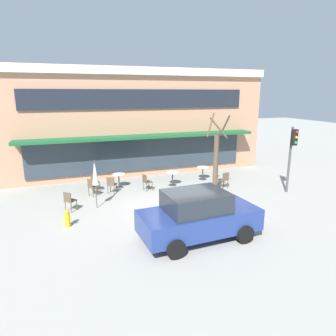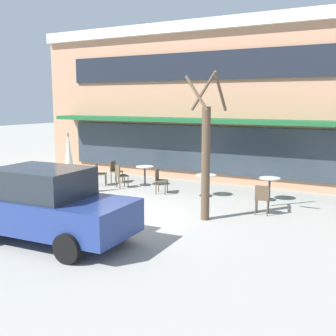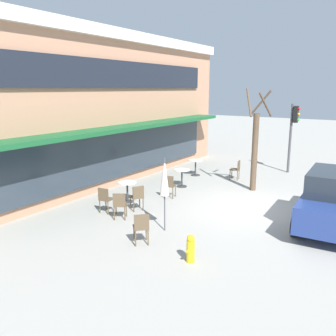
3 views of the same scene
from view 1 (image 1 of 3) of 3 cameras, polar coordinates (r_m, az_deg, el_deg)
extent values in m
plane|color=#9E9B93|center=(13.30, 1.69, -8.14)|extent=(80.00, 80.00, 0.00)
cube|color=tan|center=(22.00, -7.79, 9.36)|extent=(16.55, 8.00, 6.51)
cube|color=silver|center=(17.96, -5.28, 17.98)|extent=(16.55, 0.24, 0.44)
cube|color=#19592D|center=(17.68, -4.66, 5.99)|extent=(14.06, 1.10, 0.16)
cube|color=#1E232D|center=(17.98, -5.21, 12.96)|extent=(13.24, 0.10, 1.10)
cube|color=#2D3842|center=(18.35, -4.98, 2.48)|extent=(13.24, 0.10, 1.90)
cylinder|color=#333338|center=(18.07, 6.60, -2.11)|extent=(0.44, 0.44, 0.03)
cylinder|color=#333338|center=(17.97, 6.64, -0.99)|extent=(0.07, 0.07, 0.70)
cylinder|color=silver|center=(17.88, 6.67, 0.14)|extent=(0.70, 0.70, 0.03)
cylinder|color=#333338|center=(16.82, 0.87, -3.25)|extent=(0.44, 0.44, 0.03)
cylinder|color=#333338|center=(16.72, 0.87, -2.06)|extent=(0.07, 0.07, 0.70)
cylinder|color=silver|center=(16.62, 0.88, -0.85)|extent=(0.70, 0.70, 0.03)
cylinder|color=#333338|center=(16.66, -9.27, -3.61)|extent=(0.44, 0.44, 0.03)
cylinder|color=#333338|center=(16.55, -9.32, -2.41)|extent=(0.07, 0.07, 0.70)
cylinder|color=silver|center=(16.45, -9.37, -1.19)|extent=(0.70, 0.70, 0.03)
cylinder|color=#4C4C51|center=(13.63, -13.62, -3.09)|extent=(0.04, 0.04, 2.20)
cone|color=silver|center=(13.48, -13.76, -0.85)|extent=(0.28, 0.28, 1.10)
cylinder|color=brown|center=(16.58, 9.65, -2.96)|extent=(0.04, 0.04, 0.45)
cylinder|color=brown|center=(16.79, 10.56, -2.78)|extent=(0.04, 0.04, 0.45)
cylinder|color=brown|center=(16.33, 10.40, -3.26)|extent=(0.04, 0.04, 0.45)
cylinder|color=brown|center=(16.54, 11.31, -3.08)|extent=(0.04, 0.04, 0.45)
cube|color=brown|center=(16.49, 10.52, -2.20)|extent=(0.46, 0.46, 0.04)
cube|color=brown|center=(16.30, 10.95, -1.61)|extent=(0.40, 0.11, 0.40)
cylinder|color=brown|center=(14.12, -18.00, -6.54)|extent=(0.04, 0.04, 0.45)
cylinder|color=brown|center=(13.90, -16.97, -6.79)|extent=(0.04, 0.04, 0.45)
cylinder|color=brown|center=(13.89, -18.96, -6.95)|extent=(0.04, 0.04, 0.45)
cylinder|color=brown|center=(13.67, -17.92, -7.22)|extent=(0.04, 0.04, 0.45)
cube|color=brown|center=(13.81, -18.04, -5.92)|extent=(0.57, 0.57, 0.04)
cube|color=brown|center=(13.62, -18.63, -5.27)|extent=(0.31, 0.31, 0.40)
cylinder|color=brown|center=(16.16, -3.66, -3.23)|extent=(0.04, 0.04, 0.45)
cylinder|color=brown|center=(15.88, -3.04, -3.54)|extent=(0.04, 0.04, 0.45)
cylinder|color=brown|center=(16.00, -4.71, -3.43)|extent=(0.04, 0.04, 0.45)
cylinder|color=brown|center=(15.72, -4.11, -3.74)|extent=(0.04, 0.04, 0.45)
cube|color=brown|center=(15.87, -3.90, -2.64)|extent=(0.49, 0.49, 0.04)
cube|color=brown|center=(15.72, -4.48, -1.97)|extent=(0.14, 0.40, 0.40)
cylinder|color=brown|center=(15.79, -13.86, -4.05)|extent=(0.04, 0.04, 0.45)
cylinder|color=brown|center=(15.53, -13.09, -4.31)|extent=(0.04, 0.04, 0.45)
cylinder|color=brown|center=(15.60, -14.85, -4.34)|extent=(0.04, 0.04, 0.45)
cylinder|color=brown|center=(15.34, -14.08, -4.61)|extent=(0.04, 0.04, 0.45)
cube|color=brown|center=(15.49, -14.02, -3.46)|extent=(0.55, 0.55, 0.04)
cube|color=brown|center=(15.32, -14.61, -2.83)|extent=(0.25, 0.36, 0.40)
cylinder|color=brown|center=(16.50, -13.13, -3.22)|extent=(0.04, 0.04, 0.45)
cylinder|color=brown|center=(16.18, -12.85, -3.55)|extent=(0.04, 0.04, 0.45)
cylinder|color=brown|center=(16.44, -14.28, -3.36)|extent=(0.04, 0.04, 0.45)
cylinder|color=brown|center=(16.12, -14.03, -3.69)|extent=(0.04, 0.04, 0.45)
cube|color=brown|center=(16.24, -13.62, -2.63)|extent=(0.44, 0.44, 0.04)
cube|color=brown|center=(16.14, -14.29, -1.95)|extent=(0.08, 0.40, 0.40)
cylinder|color=brown|center=(15.95, -10.91, -3.70)|extent=(0.04, 0.04, 0.45)
cylinder|color=brown|center=(15.82, -9.77, -3.80)|extent=(0.04, 0.04, 0.45)
cylinder|color=brown|center=(15.65, -11.38, -4.07)|extent=(0.04, 0.04, 0.45)
cylinder|color=brown|center=(15.53, -10.23, -4.17)|extent=(0.04, 0.04, 0.45)
cube|color=brown|center=(15.66, -10.61, -3.08)|extent=(0.55, 0.55, 0.04)
cube|color=brown|center=(15.44, -10.90, -2.49)|extent=(0.36, 0.24, 0.40)
cube|color=navy|center=(10.73, 5.94, -9.83)|extent=(4.30, 2.04, 0.76)
cube|color=#232B33|center=(10.39, 5.31, -6.34)|extent=(2.19, 1.72, 0.68)
cylinder|color=black|center=(12.20, 9.29, -8.83)|extent=(0.65, 0.26, 0.64)
cylinder|color=black|center=(10.86, 14.41, -12.11)|extent=(0.65, 0.26, 0.64)
cylinder|color=black|center=(11.13, -2.38, -10.98)|extent=(0.65, 0.26, 0.64)
cylinder|color=black|center=(9.65, 1.49, -15.17)|extent=(0.65, 0.26, 0.64)
cylinder|color=brown|center=(14.49, 9.05, 0.13)|extent=(0.24, 0.24, 3.16)
cylinder|color=brown|center=(14.34, 10.76, 7.92)|extent=(0.08, 0.85, 1.04)
cylinder|color=brown|center=(14.27, 8.13, 8.14)|extent=(0.62, 0.51, 1.10)
cylinder|color=brown|center=(13.76, 9.63, 7.54)|extent=(0.83, 0.35, 0.96)
cylinder|color=#47474C|center=(16.48, 22.14, 1.39)|extent=(0.12, 0.12, 3.40)
cube|color=black|center=(16.15, 22.95, 5.40)|extent=(0.26, 0.20, 0.80)
sphere|color=red|center=(16.02, 23.35, 6.28)|extent=(0.13, 0.13, 0.13)
sphere|color=gold|center=(16.05, 23.26, 5.36)|extent=(0.13, 0.13, 0.13)
sphere|color=green|center=(16.09, 23.17, 4.45)|extent=(0.13, 0.13, 0.13)
cylinder|color=gold|center=(12.34, -18.59, -9.38)|extent=(0.20, 0.20, 0.55)
sphere|color=gold|center=(12.21, -18.71, -7.93)|extent=(0.19, 0.19, 0.19)
cylinder|color=gold|center=(12.32, -19.22, -9.19)|extent=(0.10, 0.07, 0.07)
cylinder|color=gold|center=(12.32, -18.00, -9.09)|extent=(0.10, 0.07, 0.07)
camera|label=2|loc=(11.70, 60.62, -1.69)|focal=45.00mm
camera|label=3|loc=(10.31, -62.27, 1.46)|focal=38.00mm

